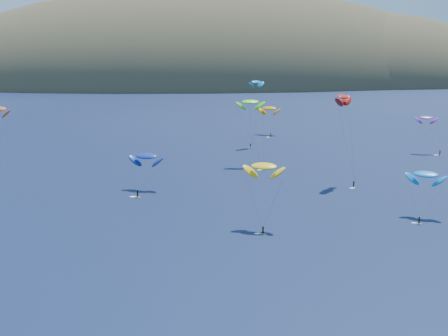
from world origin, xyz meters
TOP-DOWN VIEW (x-y plane):
  - island at (39.40, 562.36)m, footprint 730.00×300.00m
  - kitesurfer_2 at (-0.15, 57.37)m, footprint 9.94×10.25m
  - kitesurfer_3 at (6.97, 129.22)m, footprint 9.21×13.22m
  - kitesurfer_4 at (14.65, 167.32)m, footprint 8.27×10.29m
  - kitesurfer_5 at (39.89, 62.18)m, footprint 9.87×11.53m
  - kitesurfer_6 at (75.50, 144.68)m, footprint 8.58×9.92m
  - kitesurfer_9 at (29.56, 98.38)m, footprint 8.78×11.89m
  - kitesurfer_10 at (-27.31, 96.75)m, footprint 10.91×14.48m
  - kitesurfer_11 at (25.16, 196.76)m, footprint 10.99×15.96m

SIDE VIEW (x-z plane):
  - island at x=39.40m, z-range -115.74..94.26m
  - kitesurfer_10 at x=-27.31m, z-range 3.33..15.56m
  - kitesurfer_5 at x=39.89m, z-range 3.82..16.54m
  - kitesurfer_11 at x=25.16m, z-range 4.42..18.89m
  - kitesurfer_6 at x=75.50m, z-range 5.47..20.86m
  - kitesurfer_2 at x=-0.15m, z-range 5.68..22.14m
  - kitesurfer_3 at x=6.97m, z-range 9.32..33.11m
  - kitesurfer_4 at x=14.65m, z-range 11.52..38.98m
  - kitesurfer_9 at x=29.56m, z-range 11.45..39.52m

